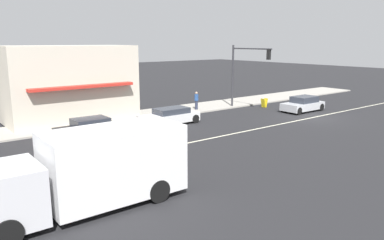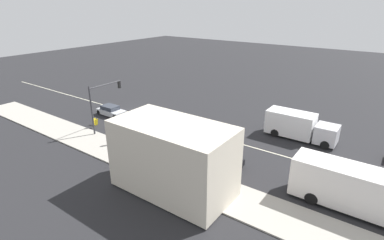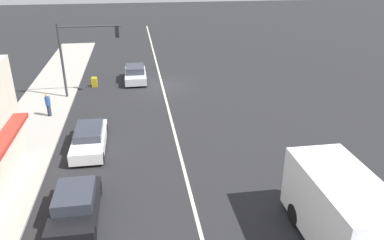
% 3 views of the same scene
% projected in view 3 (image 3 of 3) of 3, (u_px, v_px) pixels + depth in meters
% --- Properties ---
extents(ground_plane, '(160.00, 160.00, 0.00)m').
position_uv_depth(ground_plane, '(198.00, 224.00, 15.42)').
color(ground_plane, '#232326').
extents(lane_marking_center, '(0.16, 60.00, 0.01)m').
position_uv_depth(lane_marking_center, '(162.00, 86.00, 31.70)').
color(lane_marking_center, beige).
rests_on(lane_marking_center, ground).
extents(traffic_signal_main, '(4.59, 0.34, 5.60)m').
position_uv_depth(traffic_signal_main, '(80.00, 47.00, 27.74)').
color(traffic_signal_main, '#333338').
rests_on(traffic_signal_main, sidewalk_right).
extents(pedestrian, '(0.34, 0.34, 1.58)m').
position_uv_depth(pedestrian, '(48.00, 104.00, 25.22)').
color(pedestrian, '#282D42').
rests_on(pedestrian, sidewalk_right).
extents(warning_aframe_sign, '(0.45, 0.53, 0.84)m').
position_uv_depth(warning_aframe_sign, '(94.00, 82.00, 31.28)').
color(warning_aframe_sign, yellow).
rests_on(warning_aframe_sign, ground).
extents(delivery_truck, '(2.44, 7.50, 2.87)m').
position_uv_depth(delivery_truck, '(352.00, 226.00, 13.07)').
color(delivery_truck, silver).
rests_on(delivery_truck, ground).
extents(sedan_silver, '(1.82, 4.03, 1.32)m').
position_uv_depth(sedan_silver, '(135.00, 74.00, 32.74)').
color(sedan_silver, '#B7BABF').
rests_on(sedan_silver, ground).
extents(suv_black, '(1.88, 3.96, 1.24)m').
position_uv_depth(suv_black, '(75.00, 205.00, 15.60)').
color(suv_black, black).
rests_on(suv_black, ground).
extents(van_white, '(1.77, 4.53, 1.22)m').
position_uv_depth(van_white, '(89.00, 139.00, 21.26)').
color(van_white, silver).
rests_on(van_white, ground).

